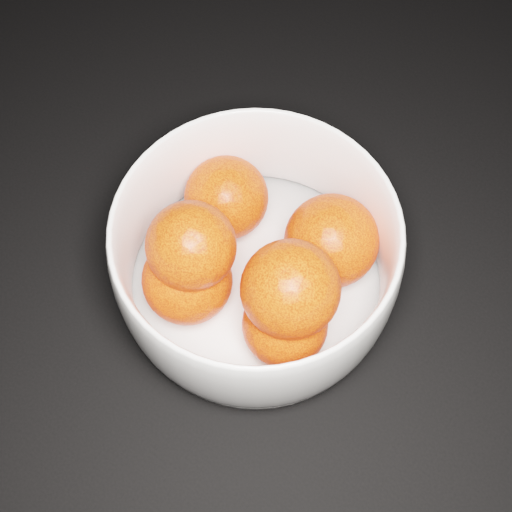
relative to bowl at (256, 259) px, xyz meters
The scene contains 2 objects.
bowl is the anchor object (origin of this frame).
orange_pile 0.01m from the bowl, 51.97° to the right, with size 0.16×0.16×0.11m.
Camera 1 is at (-0.11, -0.41, 0.51)m, focal length 50.00 mm.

